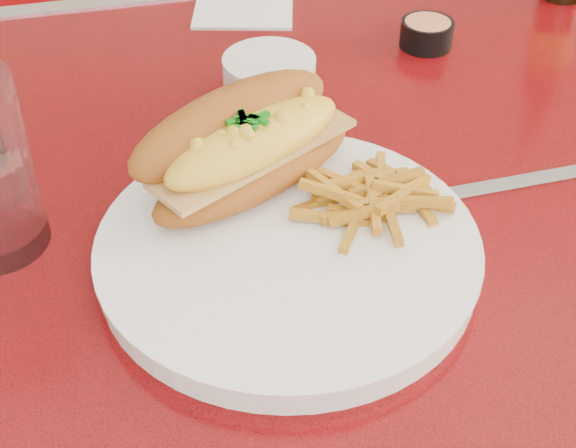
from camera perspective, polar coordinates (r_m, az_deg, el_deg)
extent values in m
cube|color=red|center=(0.79, 6.59, 3.88)|extent=(1.20, 0.80, 0.04)
cylinder|color=silver|center=(1.06, 5.03, -12.83)|extent=(0.09, 0.09, 0.72)
cube|color=#970A0D|center=(1.71, -3.21, 4.81)|extent=(1.20, 0.50, 0.45)
cylinder|color=white|center=(0.65, 0.00, -2.00)|extent=(0.34, 0.34, 0.02)
cylinder|color=white|center=(0.64, 0.00, -1.22)|extent=(0.35, 0.35, 0.00)
ellipsoid|color=#A1561A|center=(0.69, -2.33, 3.94)|extent=(0.22, 0.16, 0.04)
cube|color=tan|center=(0.68, -2.37, 5.11)|extent=(0.19, 0.14, 0.01)
ellipsoid|color=yellow|center=(0.67, -2.39, 5.91)|extent=(0.19, 0.14, 0.04)
ellipsoid|color=#A1561A|center=(0.69, -3.96, 7.10)|extent=(0.22, 0.17, 0.08)
cube|color=silver|center=(0.69, 3.74, 2.17)|extent=(0.08, 0.11, 0.00)
cube|color=silver|center=(0.73, -0.78, 4.59)|extent=(0.03, 0.04, 0.00)
cylinder|color=white|center=(0.84, -1.33, 10.11)|extent=(0.12, 0.12, 0.05)
cylinder|color=black|center=(0.83, -1.36, 11.50)|extent=(0.10, 0.10, 0.01)
cylinder|color=black|center=(0.97, 9.83, 13.19)|extent=(0.08, 0.08, 0.03)
cylinder|color=#EA7855|center=(0.96, 9.91, 13.83)|extent=(0.07, 0.07, 0.01)
cube|color=silver|center=(0.77, 16.06, 2.84)|extent=(0.15, 0.02, 0.00)
cube|color=white|center=(1.05, -3.15, 15.18)|extent=(0.15, 0.15, 0.00)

